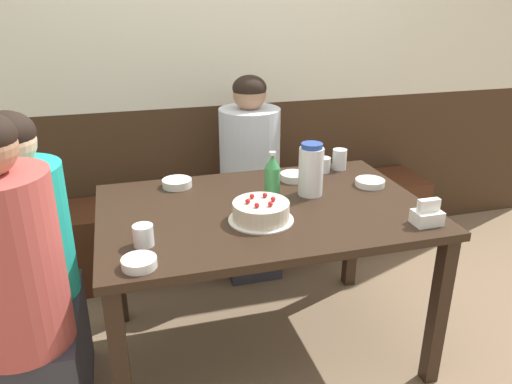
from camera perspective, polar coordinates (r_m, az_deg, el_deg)
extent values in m
plane|color=#846B51|center=(2.50, 0.78, -17.20)|extent=(12.00, 12.00, 0.00)
cube|color=#3D2819|center=(3.15, -4.63, 1.45)|extent=(4.80, 0.04, 0.94)
cube|color=#472314|center=(3.05, -3.66, -4.27)|extent=(2.62, 0.38, 0.45)
cube|color=black|center=(2.12, 0.88, -2.13)|extent=(1.37, 0.90, 0.03)
cube|color=black|center=(1.91, -15.13, -19.23)|extent=(0.06, 0.06, 0.69)
cube|color=black|center=(2.25, 20.10, -12.76)|extent=(0.06, 0.06, 0.69)
cube|color=black|center=(2.57, -15.70, -7.54)|extent=(0.06, 0.06, 0.69)
cube|color=black|center=(2.83, 10.92, -4.16)|extent=(0.06, 0.06, 0.69)
cylinder|color=white|center=(1.99, 0.57, -3.17)|extent=(0.26, 0.26, 0.01)
cylinder|color=beige|center=(1.97, 0.57, -2.15)|extent=(0.23, 0.23, 0.07)
sphere|color=red|center=(1.96, 2.09, -0.80)|extent=(0.02, 0.02, 0.02)
sphere|color=red|center=(2.00, 1.03, -0.36)|extent=(0.02, 0.02, 0.02)
sphere|color=red|center=(1.99, -0.46, -0.48)|extent=(0.02, 0.02, 0.02)
sphere|color=red|center=(1.94, -0.95, -1.06)|extent=(0.02, 0.02, 0.02)
sphere|color=red|center=(1.91, 0.10, -1.53)|extent=(0.02, 0.02, 0.02)
sphere|color=red|center=(1.92, 1.65, -1.39)|extent=(0.02, 0.02, 0.02)
cylinder|color=white|center=(2.22, 6.29, 2.34)|extent=(0.11, 0.11, 0.21)
cylinder|color=#28479E|center=(2.18, 6.42, 5.27)|extent=(0.09, 0.09, 0.02)
cylinder|color=#388E4C|center=(2.16, 1.86, 0.95)|extent=(0.07, 0.07, 0.15)
cone|color=#388E4C|center=(2.12, 1.89, 3.52)|extent=(0.07, 0.07, 0.06)
cylinder|color=silver|center=(2.11, 1.90, 4.44)|extent=(0.03, 0.03, 0.01)
cube|color=white|center=(2.06, 18.95, -2.77)|extent=(0.11, 0.08, 0.05)
cube|color=white|center=(2.04, 19.13, -1.43)|extent=(0.09, 0.03, 0.05)
cylinder|color=white|center=(2.41, 4.29, 1.77)|extent=(0.13, 0.13, 0.03)
cylinder|color=white|center=(2.39, 12.89, 1.06)|extent=(0.14, 0.14, 0.03)
cylinder|color=white|center=(2.35, -9.02, 1.02)|extent=(0.14, 0.14, 0.04)
cylinder|color=white|center=(1.71, -13.21, -7.87)|extent=(0.12, 0.12, 0.03)
cylinder|color=silver|center=(2.53, 7.64, 3.11)|extent=(0.08, 0.08, 0.07)
cylinder|color=silver|center=(2.57, 9.52, 3.71)|extent=(0.07, 0.07, 0.10)
cylinder|color=silver|center=(1.83, -12.75, -4.87)|extent=(0.07, 0.07, 0.08)
cube|color=#33333D|center=(2.35, -22.98, -15.20)|extent=(0.34, 0.30, 0.45)
cylinder|color=#1EB2A3|center=(2.10, -24.97, -4.33)|extent=(0.35, 0.35, 0.54)
sphere|color=beige|center=(1.98, -26.64, 5.09)|extent=(0.20, 0.20, 0.20)
ellipsoid|color=black|center=(1.97, -26.82, 6.08)|extent=(0.21, 0.21, 0.15)
cylinder|color=#BC4C47|center=(1.82, -26.39, -7.30)|extent=(0.34, 0.34, 0.62)
cube|color=#33333D|center=(2.98, -0.67, -4.97)|extent=(0.30, 0.34, 0.45)
cylinder|color=silver|center=(2.79, -0.71, 4.10)|extent=(0.34, 0.34, 0.54)
sphere|color=#A87A5B|center=(2.70, -0.75, 11.16)|extent=(0.18, 0.18, 0.18)
ellipsoid|color=black|center=(2.69, -0.75, 11.82)|extent=(0.18, 0.18, 0.13)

